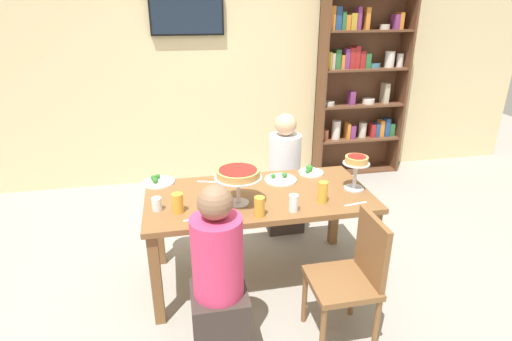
{
  "coord_description": "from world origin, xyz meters",
  "views": [
    {
      "loc": [
        -0.56,
        -2.66,
        2.04
      ],
      "look_at": [
        0.0,
        0.1,
        0.89
      ],
      "focal_mm": 28.36,
      "sensor_mm": 36.0,
      "label": 1
    }
  ],
  "objects_px": {
    "chair_near_right": "(353,274)",
    "cutlery_knife_near": "(356,204)",
    "salad_plate_far_diner": "(280,179)",
    "dining_table": "(259,205)",
    "beer_glass_amber_tall": "(259,207)",
    "cutlery_knife_far": "(208,182)",
    "salad_plate_near_diner": "(158,181)",
    "diner_near_left": "(219,286)",
    "beer_glass_amber_short": "(178,203)",
    "water_glass_clear_near": "(157,204)",
    "cutlery_fork_far": "(231,178)",
    "cutlery_fork_near": "(197,219)",
    "personal_pizza_stand": "(356,165)",
    "beer_glass_amber_spare": "(323,192)",
    "water_glass_clear_far": "(294,203)",
    "bookshelf": "(360,83)",
    "television": "(187,14)",
    "salad_plate_spare": "(310,171)",
    "diner_far_right": "(284,181)",
    "deep_dish_pizza_stand": "(238,175)"
  },
  "relations": [
    {
      "from": "water_glass_clear_near",
      "to": "cutlery_fork_far",
      "type": "height_order",
      "value": "water_glass_clear_near"
    },
    {
      "from": "cutlery_knife_near",
      "to": "cutlery_knife_far",
      "type": "xyz_separation_m",
      "value": [
        -0.99,
        0.6,
        0.0
      ]
    },
    {
      "from": "bookshelf",
      "to": "diner_near_left",
      "type": "relative_size",
      "value": 1.92
    },
    {
      "from": "television",
      "to": "beer_glass_amber_spare",
      "type": "xyz_separation_m",
      "value": [
        0.78,
        -2.33,
        -1.14
      ]
    },
    {
      "from": "dining_table",
      "to": "cutlery_fork_far",
      "type": "distance_m",
      "value": 0.38
    },
    {
      "from": "bookshelf",
      "to": "diner_near_left",
      "type": "bearing_deg",
      "value": -127.83
    },
    {
      "from": "dining_table",
      "to": "salad_plate_far_diner",
      "type": "xyz_separation_m",
      "value": [
        0.22,
        0.21,
        0.1
      ]
    },
    {
      "from": "dining_table",
      "to": "salad_plate_spare",
      "type": "bearing_deg",
      "value": 31.33
    },
    {
      "from": "beer_glass_amber_tall",
      "to": "cutlery_knife_far",
      "type": "bearing_deg",
      "value": 114.5
    },
    {
      "from": "diner_far_right",
      "to": "beer_glass_amber_spare",
      "type": "height_order",
      "value": "diner_far_right"
    },
    {
      "from": "water_glass_clear_near",
      "to": "cutlery_fork_far",
      "type": "relative_size",
      "value": 0.52
    },
    {
      "from": "personal_pizza_stand",
      "to": "beer_glass_amber_tall",
      "type": "distance_m",
      "value": 0.85
    },
    {
      "from": "salad_plate_near_diner",
      "to": "salad_plate_far_diner",
      "type": "bearing_deg",
      "value": -8.57
    },
    {
      "from": "beer_glass_amber_spare",
      "to": "cutlery_fork_far",
      "type": "height_order",
      "value": "beer_glass_amber_spare"
    },
    {
      "from": "cutlery_fork_near",
      "to": "deep_dish_pizza_stand",
      "type": "bearing_deg",
      "value": 24.45
    },
    {
      "from": "beer_glass_amber_spare",
      "to": "water_glass_clear_near",
      "type": "distance_m",
      "value": 1.16
    },
    {
      "from": "beer_glass_amber_short",
      "to": "cutlery_knife_near",
      "type": "distance_m",
      "value": 1.24
    },
    {
      "from": "chair_near_right",
      "to": "cutlery_knife_near",
      "type": "relative_size",
      "value": 4.83
    },
    {
      "from": "personal_pizza_stand",
      "to": "cutlery_fork_near",
      "type": "xyz_separation_m",
      "value": [
        -1.21,
        -0.24,
        -0.2
      ]
    },
    {
      "from": "chair_near_right",
      "to": "salad_plate_near_diner",
      "type": "xyz_separation_m",
      "value": [
        -1.19,
        1.09,
        0.27
      ]
    },
    {
      "from": "water_glass_clear_far",
      "to": "cutlery_fork_near",
      "type": "bearing_deg",
      "value": 179.11
    },
    {
      "from": "dining_table",
      "to": "salad_plate_near_diner",
      "type": "relative_size",
      "value": 6.62
    },
    {
      "from": "beer_glass_amber_tall",
      "to": "beer_glass_amber_spare",
      "type": "height_order",
      "value": "beer_glass_amber_spare"
    },
    {
      "from": "television",
      "to": "cutlery_knife_near",
      "type": "bearing_deg",
      "value": -67.5
    },
    {
      "from": "beer_glass_amber_short",
      "to": "beer_glass_amber_spare",
      "type": "xyz_separation_m",
      "value": [
        1.01,
        -0.05,
        0.01
      ]
    },
    {
      "from": "cutlery_knife_far",
      "to": "dining_table",
      "type": "bearing_deg",
      "value": 158.16
    },
    {
      "from": "water_glass_clear_far",
      "to": "cutlery_fork_far",
      "type": "height_order",
      "value": "water_glass_clear_far"
    },
    {
      "from": "salad_plate_near_diner",
      "to": "beer_glass_amber_tall",
      "type": "distance_m",
      "value": 0.97
    },
    {
      "from": "deep_dish_pizza_stand",
      "to": "cutlery_fork_far",
      "type": "height_order",
      "value": "deep_dish_pizza_stand"
    },
    {
      "from": "television",
      "to": "chair_near_right",
      "type": "xyz_separation_m",
      "value": [
        0.81,
        -2.84,
        -1.47
      ]
    },
    {
      "from": "personal_pizza_stand",
      "to": "salad_plate_far_diner",
      "type": "distance_m",
      "value": 0.61
    },
    {
      "from": "dining_table",
      "to": "television",
      "type": "relative_size",
      "value": 2.07
    },
    {
      "from": "water_glass_clear_far",
      "to": "cutlery_knife_far",
      "type": "xyz_separation_m",
      "value": [
        -0.53,
        0.6,
        -0.06
      ]
    },
    {
      "from": "chair_near_right",
      "to": "beer_glass_amber_short",
      "type": "distance_m",
      "value": 1.23
    },
    {
      "from": "salad_plate_far_diner",
      "to": "salad_plate_near_diner",
      "type": "bearing_deg",
      "value": 171.43
    },
    {
      "from": "water_glass_clear_far",
      "to": "cutlery_fork_far",
      "type": "distance_m",
      "value": 0.73
    },
    {
      "from": "beer_glass_amber_short",
      "to": "bookshelf",
      "type": "bearing_deg",
      "value": 43.42
    },
    {
      "from": "salad_plate_near_diner",
      "to": "diner_near_left",
      "type": "bearing_deg",
      "value": -71.48
    },
    {
      "from": "beer_glass_amber_tall",
      "to": "cutlery_fork_near",
      "type": "bearing_deg",
      "value": 175.9
    },
    {
      "from": "diner_near_left",
      "to": "cutlery_fork_near",
      "type": "bearing_deg",
      "value": 12.58
    },
    {
      "from": "diner_far_right",
      "to": "salad_plate_near_diner",
      "type": "height_order",
      "value": "diner_far_right"
    },
    {
      "from": "cutlery_fork_near",
      "to": "water_glass_clear_far",
      "type": "bearing_deg",
      "value": -6.26
    },
    {
      "from": "beer_glass_amber_short",
      "to": "television",
      "type": "bearing_deg",
      "value": 84.12
    },
    {
      "from": "dining_table",
      "to": "cutlery_knife_near",
      "type": "distance_m",
      "value": 0.71
    },
    {
      "from": "beer_glass_amber_short",
      "to": "cutlery_knife_near",
      "type": "bearing_deg",
      "value": -6.18
    },
    {
      "from": "dining_table",
      "to": "salad_plate_near_diner",
      "type": "xyz_separation_m",
      "value": [
        -0.74,
        0.36,
        0.11
      ]
    },
    {
      "from": "dining_table",
      "to": "chair_near_right",
      "type": "height_order",
      "value": "chair_near_right"
    },
    {
      "from": "chair_near_right",
      "to": "salad_plate_far_diner",
      "type": "height_order",
      "value": "chair_near_right"
    },
    {
      "from": "television",
      "to": "water_glass_clear_far",
      "type": "distance_m",
      "value": 2.73
    },
    {
      "from": "chair_near_right",
      "to": "cutlery_knife_near",
      "type": "xyz_separation_m",
      "value": [
        0.19,
        0.43,
        0.26
      ]
    }
  ]
}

